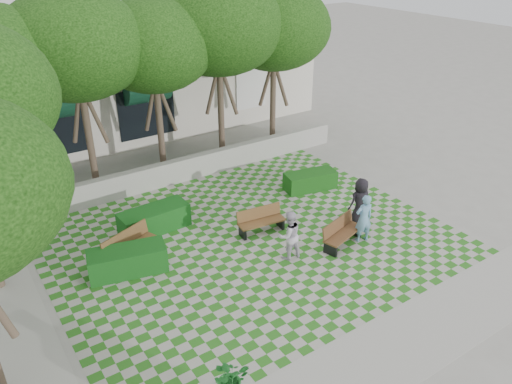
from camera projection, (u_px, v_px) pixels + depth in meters
ground at (270, 257)px, 15.01m from camera, size 90.00×90.00×0.00m
lawn at (252, 241)px, 15.74m from camera, size 12.00×12.00×0.00m
sidewalk_south at (387, 353)px, 11.54m from camera, size 16.00×2.00×0.01m
sidewalk_west at (6, 331)px, 12.19m from camera, size 2.00×12.00×0.01m
retaining_wall at (178, 171)px, 19.37m from camera, size 15.00×0.36×0.90m
bench_east at (342, 233)px, 15.43m from camera, size 1.69×0.95×0.84m
bench_mid at (261, 221)px, 16.10m from camera, size 1.60×0.70×0.82m
bench_west at (130, 247)px, 14.70m from camera, size 1.82×1.18×0.91m
hedge_east at (310, 181)px, 18.83m from camera, size 2.07×1.16×0.68m
hedge_midleft at (154, 219)px, 16.19m from camera, size 2.28×1.02×0.78m
hedge_west at (128, 261)px, 14.17m from camera, size 2.31×1.35×0.76m
person_blue at (364, 218)px, 15.44m from camera, size 0.66×0.51×1.61m
person_dark at (360, 201)px, 16.41m from camera, size 0.85×0.62×1.61m
person_white at (289, 235)px, 14.63m from camera, size 0.81×0.66×1.55m
tree_row at (119, 54)px, 16.09m from camera, size 17.70×13.40×7.41m
building at (122, 73)px, 24.69m from camera, size 18.00×8.92×5.15m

